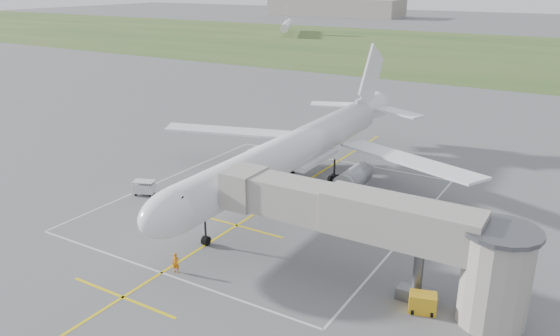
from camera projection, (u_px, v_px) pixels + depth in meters
The scene contains 11 objects.
ground at pixel (291, 191), 58.31m from camera, with size 700.00×700.00×0.00m, color #545457.
grass_strip at pixel (508, 54), 163.37m from camera, with size 700.00×120.00×0.02m, color #355625.
apron_markings at pixel (261, 210), 53.60m from camera, with size 28.20×60.00×0.01m.
airliner at pixel (295, 150), 57.47m from camera, with size 38.93×46.75×13.52m.
jet_bridge at pixel (389, 232), 38.16m from camera, with size 23.40×5.00×7.20m.
gpu_unit at pixel (423, 303), 37.03m from camera, with size 2.08×1.71×1.36m.
baggage_cart at pixel (144, 188), 57.14m from camera, with size 2.51×2.02×1.52m.
ramp_worker_nose at pixel (176, 263), 41.99m from camera, with size 0.58×0.38×1.60m, color orange.
ramp_worker_wing at pixel (270, 172), 61.67m from camera, with size 0.80×0.62×1.64m, color #D95F06.
distant_hangars at pixel (523, 12), 278.82m from camera, with size 345.00×49.00×12.00m.
distant_aircraft at pixel (505, 33), 190.07m from camera, with size 186.22×48.23×8.85m.
Camera 1 is at (27.04, -47.04, 21.54)m, focal length 35.00 mm.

